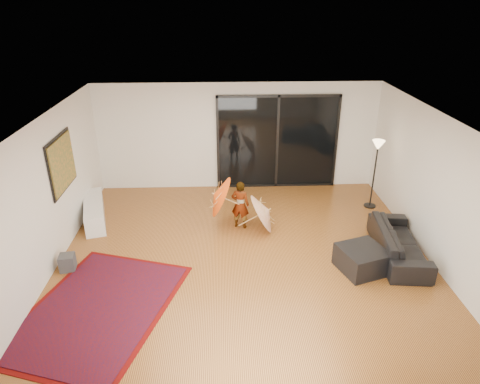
{
  "coord_description": "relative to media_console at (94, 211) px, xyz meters",
  "views": [
    {
      "loc": [
        -0.39,
        -6.79,
        4.59
      ],
      "look_at": [
        -0.06,
        0.74,
        1.1
      ],
      "focal_mm": 32.0,
      "sensor_mm": 36.0,
      "label": 1
    }
  ],
  "objects": [
    {
      "name": "floor",
      "position": [
        3.25,
        -1.75,
        -0.22
      ],
      "size": [
        7.0,
        7.0,
        0.0
      ],
      "primitive_type": "plane",
      "color": "#AB6B2E",
      "rests_on": "ground"
    },
    {
      "name": "ceiling",
      "position": [
        3.25,
        -1.75,
        2.48
      ],
      "size": [
        7.0,
        7.0,
        0.0
      ],
      "primitive_type": "plane",
      "rotation": [
        3.14,
        0.0,
        0.0
      ],
      "color": "white",
      "rests_on": "wall_back"
    },
    {
      "name": "wall_back",
      "position": [
        3.25,
        1.75,
        1.13
      ],
      "size": [
        7.0,
        0.0,
        7.0
      ],
      "primitive_type": "plane",
      "rotation": [
        1.57,
        0.0,
        0.0
      ],
      "color": "silver",
      "rests_on": "floor"
    },
    {
      "name": "wall_front",
      "position": [
        3.25,
        -5.25,
        1.13
      ],
      "size": [
        7.0,
        0.0,
        7.0
      ],
      "primitive_type": "plane",
      "rotation": [
        -1.57,
        0.0,
        0.0
      ],
      "color": "silver",
      "rests_on": "floor"
    },
    {
      "name": "wall_left",
      "position": [
        -0.25,
        -1.75,
        1.13
      ],
      "size": [
        0.0,
        7.0,
        7.0
      ],
      "primitive_type": "plane",
      "rotation": [
        1.57,
        0.0,
        1.57
      ],
      "color": "silver",
      "rests_on": "floor"
    },
    {
      "name": "wall_right",
      "position": [
        6.75,
        -1.75,
        1.13
      ],
      "size": [
        0.0,
        7.0,
        7.0
      ],
      "primitive_type": "plane",
      "rotation": [
        1.57,
        0.0,
        -1.57
      ],
      "color": "silver",
      "rests_on": "floor"
    },
    {
      "name": "sliding_door",
      "position": [
        4.25,
        1.72,
        0.98
      ],
      "size": [
        3.06,
        0.07,
        2.4
      ],
      "color": "black",
      "rests_on": "wall_back"
    },
    {
      "name": "painting",
      "position": [
        -0.21,
        -0.75,
        1.43
      ],
      "size": [
        0.04,
        1.28,
        1.08
      ],
      "color": "black",
      "rests_on": "wall_left"
    },
    {
      "name": "media_console",
      "position": [
        0.0,
        0.0,
        0.0
      ],
      "size": [
        0.82,
        1.66,
        0.45
      ],
      "primitive_type": "cube",
      "rotation": [
        0.0,
        0.0,
        0.27
      ],
      "color": "white",
      "rests_on": "floor"
    },
    {
      "name": "speaker",
      "position": [
        0.0,
        -1.89,
        -0.07
      ],
      "size": [
        0.3,
        0.3,
        0.3
      ],
      "primitive_type": "cube",
      "rotation": [
        0.0,
        0.0,
        0.13
      ],
      "color": "#424244",
      "rests_on": "floor"
    },
    {
      "name": "persian_rug",
      "position": [
        0.82,
        -3.03,
        -0.21
      ],
      "size": [
        2.88,
        3.43,
        0.02
      ],
      "rotation": [
        0.0,
        0.0,
        -0.3
      ],
      "color": "#570807",
      "rests_on": "floor"
    },
    {
      "name": "sofa",
      "position": [
        6.2,
        -1.68,
        0.06
      ],
      "size": [
        0.98,
        2.04,
        0.58
      ],
      "primitive_type": "imported",
      "rotation": [
        0.0,
        0.0,
        1.46
      ],
      "color": "black",
      "rests_on": "floor"
    },
    {
      "name": "ottoman",
      "position": [
        5.36,
        -2.12,
        -0.0
      ],
      "size": [
        0.97,
        0.97,
        0.44
      ],
      "primitive_type": "cube",
      "rotation": [
        0.0,
        0.0,
        0.32
      ],
      "color": "black",
      "rests_on": "floor"
    },
    {
      "name": "floor_lamp",
      "position": [
        6.35,
        0.42,
        1.07
      ],
      "size": [
        0.28,
        0.28,
        1.64
      ],
      "color": "black",
      "rests_on": "floor"
    },
    {
      "name": "child",
      "position": [
        3.22,
        -0.43,
        0.31
      ],
      "size": [
        0.45,
        0.36,
        1.06
      ],
      "primitive_type": "imported",
      "rotation": [
        0.0,
        0.0,
        2.85
      ],
      "color": "#999999",
      "rests_on": "floor"
    },
    {
      "name": "parasol_orange",
      "position": [
        2.67,
        -0.48,
        0.51
      ],
      "size": [
        0.54,
        0.89,
        0.89
      ],
      "rotation": [
        0.0,
        -1.12,
        0.0
      ],
      "color": "#EF4D0C",
      "rests_on": "child"
    },
    {
      "name": "parasol_white",
      "position": [
        3.82,
        -0.58,
        0.28
      ],
      "size": [
        0.61,
        0.88,
        0.95
      ],
      "rotation": [
        0.0,
        1.05,
        0.0
      ],
      "color": "silver",
      "rests_on": "floor"
    }
  ]
}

